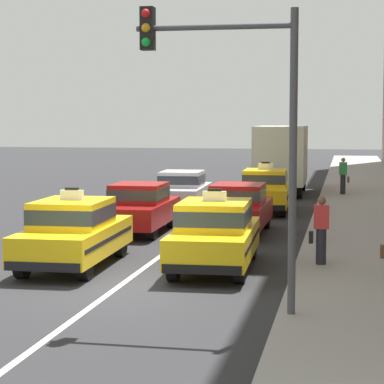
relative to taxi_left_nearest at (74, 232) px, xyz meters
The scene contains 14 objects.
ground_plane 2.83m from the taxi_left_nearest, 51.03° to the right, with size 160.00×160.00×0.00m, color #2B2B2D.
lane_stripe_left_right 18.01m from the taxi_left_nearest, 84.60° to the left, with size 0.14×80.00×0.01m, color silver.
sidewalk_curb 14.85m from the taxi_left_nearest, 60.53° to the left, with size 4.00×90.00×0.15m, color #9E9993.
taxi_left_nearest is the anchor object (origin of this frame).
sedan_left_second 5.93m from the taxi_left_nearest, 89.36° to the left, with size 1.82×4.32×1.58m.
sedan_left_third 11.98m from the taxi_left_nearest, 89.18° to the left, with size 1.91×4.36×1.58m.
taxi_right_nearest 3.43m from the taxi_left_nearest, ahead, with size 1.97×4.62×1.96m.
sedan_right_second 7.07m from the taxi_left_nearest, 63.49° to the left, with size 1.78×4.31×1.58m.
taxi_right_third 12.75m from the taxi_left_nearest, 74.53° to the left, with size 1.97×4.62×1.96m.
box_truck_right_fourth 20.51m from the taxi_left_nearest, 80.45° to the left, with size 2.37×6.99×3.27m.
pedestrian_near_crosswalk 5.94m from the taxi_left_nearest, ahead, with size 0.47×0.24×1.63m.
pedestrian_mid_block 19.77m from the taxi_left_nearest, 71.33° to the left, with size 0.47×0.24×1.69m.
fire_hydrant 7.25m from the taxi_left_nearest, 37.11° to the left, with size 0.36×0.22×0.73m.
traffic_light_pole 6.87m from the taxi_left_nearest, 42.42° to the right, with size 2.87×0.33×5.58m.
Camera 1 is at (4.77, -15.82, 3.59)m, focal length 73.39 mm.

